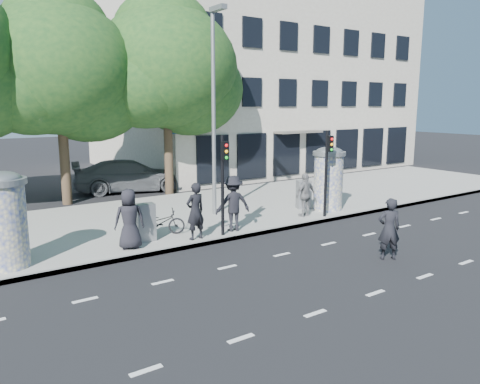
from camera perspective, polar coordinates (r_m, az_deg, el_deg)
ground at (r=13.57m, az=8.93°, el=-9.09°), size 120.00×120.00×0.00m
sidewalk at (r=19.45m, az=-6.36°, el=-2.71°), size 40.00×8.00×0.15m
curb at (r=16.17m, az=0.27°, el=-5.41°), size 40.00×0.10×0.16m
lane_dash_near at (r=12.18m, az=16.17°, el=-11.75°), size 32.00×0.12×0.01m
lane_dash_far at (r=14.56m, az=5.13°, el=-7.61°), size 32.00×0.12×0.01m
ad_column_left at (r=14.16m, az=-26.92°, el=-2.83°), size 1.36×1.36×2.65m
ad_column_right at (r=20.00m, az=10.73°, el=1.81°), size 1.36×1.36×2.65m
traffic_pole_near at (r=15.59m, az=-2.04°, el=2.08°), size 0.22×0.31×3.40m
traffic_pole_far at (r=18.57m, az=10.59°, el=3.30°), size 0.22×0.31×3.40m
street_lamp at (r=18.56m, az=-3.16°, el=11.40°), size 0.25×0.93×8.00m
tree_near_left at (r=22.62m, az=-21.28°, el=13.80°), size 6.80×6.80×8.97m
tree_center at (r=23.95m, az=-8.99°, el=14.77°), size 7.00×7.00×9.30m
building at (r=35.92m, az=1.17°, el=12.99°), size 20.30×15.85×12.00m
ped_a at (r=14.75m, az=-13.33°, el=-3.22°), size 1.04×0.81×1.88m
ped_b at (r=15.42m, az=-5.47°, el=-2.35°), size 0.74×0.53×1.89m
ped_d at (r=16.38m, az=-0.86°, el=-1.40°), size 1.38×0.95×1.96m
ped_e at (r=18.68m, az=7.97°, el=-0.34°), size 1.07×0.67×1.74m
man_road at (r=14.53m, az=17.70°, el=-4.30°), size 0.81×0.72×1.86m
bicycle at (r=16.18m, az=-9.70°, el=-3.68°), size 1.09×1.77×0.88m
cabinet_left at (r=15.58m, az=-11.44°, el=-3.62°), size 0.63×0.49×1.23m
cabinet_right at (r=20.15m, az=7.77°, el=-0.31°), size 0.69×0.60×1.20m
car_right at (r=25.29m, az=-13.27°, el=1.94°), size 3.69×6.15×1.67m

